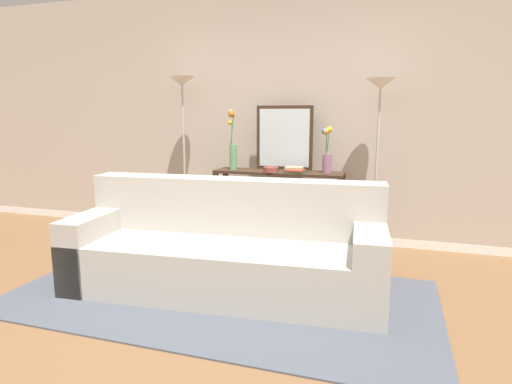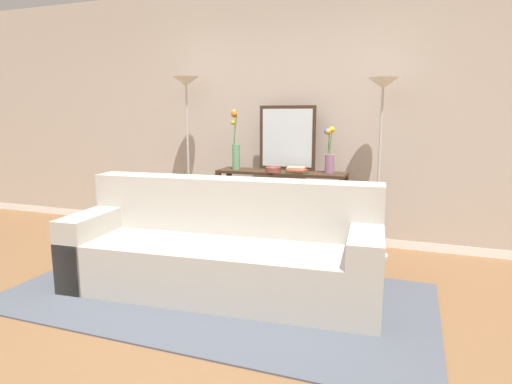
{
  "view_description": "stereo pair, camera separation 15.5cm",
  "coord_description": "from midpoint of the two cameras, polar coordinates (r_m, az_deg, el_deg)",
  "views": [
    {
      "loc": [
        1.17,
        -2.4,
        1.41
      ],
      "look_at": [
        -0.02,
        1.3,
        0.7
      ],
      "focal_mm": 30.27,
      "sensor_mm": 36.0,
      "label": 1
    },
    {
      "loc": [
        1.32,
        -2.35,
        1.41
      ],
      "look_at": [
        -0.02,
        1.3,
        0.7
      ],
      "focal_mm": 30.27,
      "sensor_mm": 36.0,
      "label": 2
    }
  ],
  "objects": [
    {
      "name": "ground_plane",
      "position": [
        3.03,
        -9.12,
        -17.79
      ],
      "size": [
        16.0,
        16.0,
        0.02
      ],
      "primitive_type": "cube",
      "color": "brown"
    },
    {
      "name": "back_wall",
      "position": [
        4.91,
        3.2,
        10.1
      ],
      "size": [
        12.0,
        0.15,
        2.79
      ],
      "color": "white",
      "rests_on": "ground"
    },
    {
      "name": "area_rug",
      "position": [
        3.48,
        -6.16,
        -13.56
      ],
      "size": [
        3.26,
        1.66,
        0.01
      ],
      "color": "#474C56",
      "rests_on": "ground"
    },
    {
      "name": "couch",
      "position": [
        3.51,
        -5.25,
        -7.91
      ],
      "size": [
        2.52,
        1.05,
        0.88
      ],
      "color": "#ADA89E",
      "rests_on": "ground"
    },
    {
      "name": "console_table",
      "position": [
        4.6,
        2.0,
        -0.36
      ],
      "size": [
        1.37,
        0.34,
        0.81
      ],
      "color": "#382619",
      "rests_on": "ground"
    },
    {
      "name": "floor_lamp_left",
      "position": [
        4.91,
        -10.55,
        10.27
      ],
      "size": [
        0.28,
        0.28,
        1.81
      ],
      "color": "#B7B2A8",
      "rests_on": "ground"
    },
    {
      "name": "floor_lamp_right",
      "position": [
        4.34,
        14.93,
        9.43
      ],
      "size": [
        0.28,
        0.28,
        1.74
      ],
      "color": "#B7B2A8",
      "rests_on": "ground"
    },
    {
      "name": "wall_mirror",
      "position": [
        4.65,
        2.8,
        7.15
      ],
      "size": [
        0.62,
        0.02,
        0.68
      ],
      "color": "#382619",
      "rests_on": "console_table"
    },
    {
      "name": "vase_tall_flowers",
      "position": [
        4.68,
        -4.06,
        5.93
      ],
      "size": [
        0.1,
        0.1,
        0.64
      ],
      "color": "#669E6B",
      "rests_on": "console_table"
    },
    {
      "name": "vase_short_flowers",
      "position": [
        4.47,
        8.38,
        4.98
      ],
      "size": [
        0.11,
        0.12,
        0.47
      ],
      "color": "gray",
      "rests_on": "console_table"
    },
    {
      "name": "fruit_bowl",
      "position": [
        4.47,
        0.99,
        3.0
      ],
      "size": [
        0.16,
        0.16,
        0.05
      ],
      "color": "brown",
      "rests_on": "console_table"
    },
    {
      "name": "book_stack",
      "position": [
        4.44,
        4.13,
        2.93
      ],
      "size": [
        0.22,
        0.18,
        0.06
      ],
      "color": "#236033",
      "rests_on": "console_table"
    },
    {
      "name": "book_row_under_console",
      "position": [
        4.82,
        -2.19,
        -6.01
      ],
      "size": [
        0.4,
        0.17,
        0.13
      ],
      "color": "#6B3360",
      "rests_on": "ground"
    }
  ]
}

